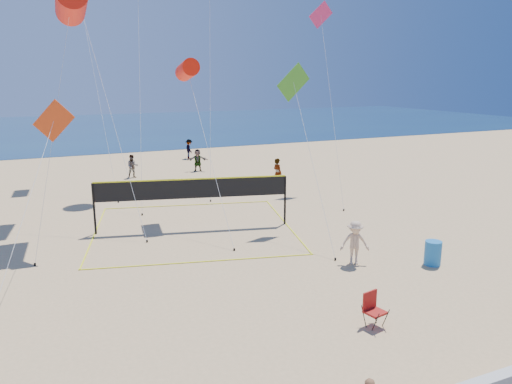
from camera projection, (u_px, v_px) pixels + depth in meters
name	position (u px, v px, depth m)	size (l,w,h in m)	color
ground	(335.00, 354.00, 12.74)	(120.00, 120.00, 0.00)	tan
ocean	(84.00, 128.00, 67.78)	(140.00, 50.00, 0.03)	navy
bystander_b	(355.00, 243.00, 18.71)	(1.08, 0.62, 1.68)	#CFAB8A
far_person_1	(198.00, 160.00, 37.18)	(1.52, 0.48, 1.64)	gray
far_person_2	(278.00, 173.00, 31.42)	(0.70, 0.46, 1.92)	gray
far_person_3	(133.00, 166.00, 34.70)	(0.79, 0.61, 1.62)	gray
far_person_4	(189.00, 149.00, 42.74)	(1.08, 0.62, 1.67)	gray
camp_chair	(373.00, 307.00, 14.09)	(0.63, 0.75, 1.11)	maroon
trash_barrel	(433.00, 253.00, 18.69)	(0.62, 0.62, 0.93)	#1C6CB6
volleyball_net	(192.00, 194.00, 22.87)	(10.78, 10.67, 2.39)	black
kite_0	(71.00, 3.00, 20.94)	(3.11, 5.59, 10.75)	red
kite_2	(187.00, 70.00, 23.86)	(1.00, 6.94, 7.77)	red
kite_3	(51.00, 128.00, 19.07)	(3.30, 7.22, 6.09)	red
kite_4	(295.00, 89.00, 22.35)	(1.78, 5.19, 7.55)	#3E9326
kite_5	(322.00, 26.00, 29.95)	(2.87, 6.34, 11.37)	#D52C65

